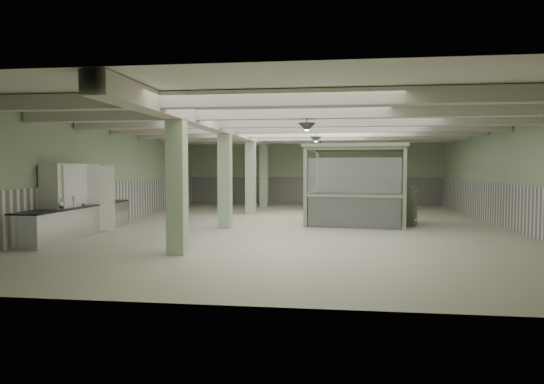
# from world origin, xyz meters

# --- Properties ---
(floor) EXTENTS (20.00, 20.00, 0.00)m
(floor) POSITION_xyz_m (0.00, 0.00, 0.00)
(floor) COLOR beige
(floor) RESTS_ON ground
(ceiling) EXTENTS (14.00, 20.00, 0.02)m
(ceiling) POSITION_xyz_m (0.00, 0.00, 3.60)
(ceiling) COLOR white
(ceiling) RESTS_ON wall_back
(wall_back) EXTENTS (14.00, 0.02, 3.60)m
(wall_back) POSITION_xyz_m (0.00, 10.00, 1.80)
(wall_back) COLOR #A3BC96
(wall_back) RESTS_ON floor
(wall_front) EXTENTS (14.00, 0.02, 3.60)m
(wall_front) POSITION_xyz_m (0.00, -10.00, 1.80)
(wall_front) COLOR #A3BC96
(wall_front) RESTS_ON floor
(wall_left) EXTENTS (0.02, 20.00, 3.60)m
(wall_left) POSITION_xyz_m (-7.00, 0.00, 1.80)
(wall_left) COLOR #A3BC96
(wall_left) RESTS_ON floor
(wall_right) EXTENTS (0.02, 20.00, 3.60)m
(wall_right) POSITION_xyz_m (7.00, 0.00, 1.80)
(wall_right) COLOR #A3BC96
(wall_right) RESTS_ON floor
(wainscot_left) EXTENTS (0.05, 19.90, 1.50)m
(wainscot_left) POSITION_xyz_m (-6.97, 0.00, 0.75)
(wainscot_left) COLOR white
(wainscot_left) RESTS_ON floor
(wainscot_right) EXTENTS (0.05, 19.90, 1.50)m
(wainscot_right) POSITION_xyz_m (6.97, 0.00, 0.75)
(wainscot_right) COLOR white
(wainscot_right) RESTS_ON floor
(wainscot_back) EXTENTS (13.90, 0.05, 1.50)m
(wainscot_back) POSITION_xyz_m (0.00, 9.97, 0.75)
(wainscot_back) COLOR white
(wainscot_back) RESTS_ON floor
(girder) EXTENTS (0.45, 19.90, 0.40)m
(girder) POSITION_xyz_m (-2.50, 0.00, 3.38)
(girder) COLOR beige
(girder) RESTS_ON ceiling
(beam_a) EXTENTS (13.90, 0.35, 0.32)m
(beam_a) POSITION_xyz_m (0.00, -7.50, 3.42)
(beam_a) COLOR beige
(beam_a) RESTS_ON ceiling
(beam_b) EXTENTS (13.90, 0.35, 0.32)m
(beam_b) POSITION_xyz_m (0.00, -5.00, 3.42)
(beam_b) COLOR beige
(beam_b) RESTS_ON ceiling
(beam_c) EXTENTS (13.90, 0.35, 0.32)m
(beam_c) POSITION_xyz_m (0.00, -2.50, 3.42)
(beam_c) COLOR beige
(beam_c) RESTS_ON ceiling
(beam_d) EXTENTS (13.90, 0.35, 0.32)m
(beam_d) POSITION_xyz_m (0.00, 0.00, 3.42)
(beam_d) COLOR beige
(beam_d) RESTS_ON ceiling
(beam_e) EXTENTS (13.90, 0.35, 0.32)m
(beam_e) POSITION_xyz_m (0.00, 2.50, 3.42)
(beam_e) COLOR beige
(beam_e) RESTS_ON ceiling
(beam_f) EXTENTS (13.90, 0.35, 0.32)m
(beam_f) POSITION_xyz_m (0.00, 5.00, 3.42)
(beam_f) COLOR beige
(beam_f) RESTS_ON ceiling
(beam_g) EXTENTS (13.90, 0.35, 0.32)m
(beam_g) POSITION_xyz_m (0.00, 7.50, 3.42)
(beam_g) COLOR beige
(beam_g) RESTS_ON ceiling
(column_a) EXTENTS (0.42, 0.42, 3.60)m
(column_a) POSITION_xyz_m (-2.50, -6.00, 1.80)
(column_a) COLOR #AFCCA4
(column_a) RESTS_ON floor
(column_b) EXTENTS (0.42, 0.42, 3.60)m
(column_b) POSITION_xyz_m (-2.50, -1.00, 1.80)
(column_b) COLOR #AFCCA4
(column_b) RESTS_ON floor
(column_c) EXTENTS (0.42, 0.42, 3.60)m
(column_c) POSITION_xyz_m (-2.50, 4.00, 1.80)
(column_c) COLOR #AFCCA4
(column_c) RESTS_ON floor
(column_d) EXTENTS (0.42, 0.42, 3.60)m
(column_d) POSITION_xyz_m (-2.50, 8.00, 1.80)
(column_d) COLOR #AFCCA4
(column_d) RESTS_ON floor
(pendant_front) EXTENTS (0.44, 0.44, 0.22)m
(pendant_front) POSITION_xyz_m (0.50, -5.00, 3.05)
(pendant_front) COLOR #2B392C
(pendant_front) RESTS_ON ceiling
(pendant_mid) EXTENTS (0.44, 0.44, 0.22)m
(pendant_mid) POSITION_xyz_m (0.50, 0.50, 3.05)
(pendant_mid) COLOR #2B392C
(pendant_mid) RESTS_ON ceiling
(pendant_back) EXTENTS (0.44, 0.44, 0.22)m
(pendant_back) POSITION_xyz_m (0.50, 5.50, 3.05)
(pendant_back) COLOR #2B392C
(pendant_back) RESTS_ON ceiling
(prep_counter) EXTENTS (0.93, 5.36, 0.91)m
(prep_counter) POSITION_xyz_m (-6.54, -3.33, 0.46)
(prep_counter) COLOR silver
(prep_counter) RESTS_ON floor
(pitcher_near) EXTENTS (0.24, 0.26, 0.29)m
(pitcher_near) POSITION_xyz_m (-6.36, -2.17, 1.04)
(pitcher_near) COLOR silver
(pitcher_near) RESTS_ON prep_counter
(pitcher_far) EXTENTS (0.27, 0.29, 0.31)m
(pitcher_far) POSITION_xyz_m (-6.38, -4.49, 1.06)
(pitcher_far) COLOR silver
(pitcher_far) RESTS_ON prep_counter
(veg_colander) EXTENTS (0.61, 0.61, 0.21)m
(veg_colander) POSITION_xyz_m (-6.57, -3.29, 1.01)
(veg_colander) COLOR #39383D
(veg_colander) RESTS_ON prep_counter
(orange_bowl) EXTENTS (0.28, 0.28, 0.10)m
(orange_bowl) POSITION_xyz_m (-6.59, -2.09, 0.95)
(orange_bowl) COLOR #B2B2B7
(orange_bowl) RESTS_ON prep_counter
(walkin_cooler) EXTENTS (1.09, 2.34, 2.14)m
(walkin_cooler) POSITION_xyz_m (-6.62, -3.44, 1.07)
(walkin_cooler) COLOR white
(walkin_cooler) RESTS_ON floor
(guard_booth) EXTENTS (3.88, 3.39, 2.87)m
(guard_booth) POSITION_xyz_m (1.98, 0.82, 1.91)
(guard_booth) COLOR gray
(guard_booth) RESTS_ON floor
(filing_cabinet) EXTENTS (0.63, 0.75, 1.39)m
(filing_cabinet) POSITION_xyz_m (3.79, 0.48, 0.69)
(filing_cabinet) COLOR #606151
(filing_cabinet) RESTS_ON floor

